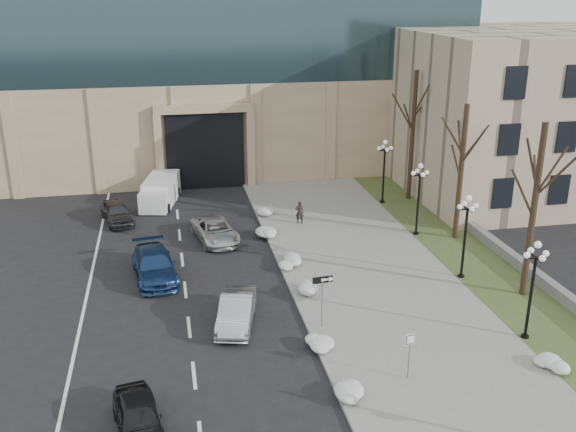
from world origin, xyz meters
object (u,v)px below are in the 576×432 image
car_b (236,311)px  lamppost_c (419,189)px  lamppost_b (466,226)px  box_truck (160,192)px  lamppost_d (384,163)px  pedestrian (300,212)px  keep_sign (410,347)px  one_way_sign (326,286)px  car_d (215,231)px  car_a (138,418)px  car_c (154,265)px  car_e (117,212)px  lamppost_a (533,277)px

car_b → lamppost_c: 15.73m
car_b → lamppost_b: 13.07m
box_truck → lamppost_d: bearing=0.4°
lamppost_b → lamppost_d: (0.00, 13.00, 0.00)m
pedestrian → keep_sign: bearing=101.1°
lamppost_d → one_way_sign: bearing=-117.1°
pedestrian → car_d: bearing=26.3°
lamppost_b → keep_sign: bearing=-126.7°
car_a → box_truck: box_truck is taller
car_d → pedestrian: 5.99m
car_c → car_e: bearing=97.2°
car_d → car_e: car_e is taller
car_b → lamppost_a: (12.58, -3.85, 2.36)m
box_truck → lamppost_b: size_ratio=1.26×
car_d → car_e: bearing=132.1°
lamppost_c → one_way_sign: bearing=-129.8°
car_d → lamppost_c: size_ratio=0.99×
car_c → lamppost_b: size_ratio=1.09×
one_way_sign → keep_sign: one_way_sign is taller
pedestrian → keep_sign: (0.51, -18.36, 0.67)m
lamppost_c → lamppost_d: bearing=90.0°
car_e → car_d: bearing=-51.4°
car_c → one_way_sign: 10.61m
car_b → lamppost_c: (12.58, 9.15, 2.36)m
lamppost_b → box_truck: bearing=134.4°
box_truck → keep_sign: bearing=-57.0°
lamppost_d → box_truck: bearing=168.4°
car_a → lamppost_d: bearing=43.3°
car_d → box_truck: size_ratio=0.79×
car_d → car_e: 7.73m
car_b → one_way_sign: one_way_sign is taller
car_c → box_truck: bearing=80.7°
lamppost_c → lamppost_d: size_ratio=1.00×
lamppost_a → box_truck: bearing=124.9°
car_e → box_truck: box_truck is taller
car_e → pedestrian: bearing=-28.3°
car_d → lamppost_d: 13.74m
car_c → lamppost_d: 19.16m
car_c → lamppost_c: bearing=3.8°
pedestrian → lamppost_d: 7.88m
lamppost_d → pedestrian: bearing=-155.2°
car_d → lamppost_c: 12.94m
car_c → lamppost_c: size_ratio=1.09×
keep_sign → lamppost_b: (6.36, 8.53, 1.51)m
car_c → car_a: bearing=-99.9°
one_way_sign → box_truck: bearing=104.6°
lamppost_a → lamppost_b: (0.00, 6.50, 0.00)m
car_a → keep_sign: size_ratio=1.81×
car_c → lamppost_c: lamppost_c is taller
car_b → keep_sign: keep_sign is taller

